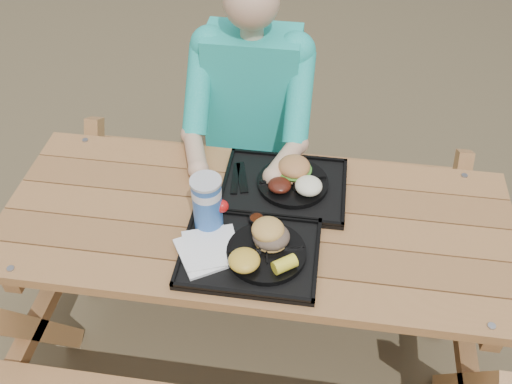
# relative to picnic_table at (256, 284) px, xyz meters

# --- Properties ---
(ground) EXTENTS (60.00, 60.00, 0.00)m
(ground) POSITION_rel_picnic_table_xyz_m (0.00, 0.00, -0.38)
(ground) COLOR #999999
(ground) RESTS_ON ground
(picnic_table) EXTENTS (1.80, 1.49, 0.75)m
(picnic_table) POSITION_rel_picnic_table_xyz_m (0.00, 0.00, 0.00)
(picnic_table) COLOR #999999
(picnic_table) RESTS_ON ground
(tray_near) EXTENTS (0.45, 0.35, 0.02)m
(tray_near) POSITION_rel_picnic_table_xyz_m (0.00, -0.17, 0.39)
(tray_near) COLOR black
(tray_near) RESTS_ON picnic_table
(tray_far) EXTENTS (0.45, 0.35, 0.02)m
(tray_far) POSITION_rel_picnic_table_xyz_m (0.08, 0.16, 0.39)
(tray_far) COLOR black
(tray_far) RESTS_ON picnic_table
(plate_near) EXTENTS (0.26, 0.26, 0.02)m
(plate_near) POSITION_rel_picnic_table_xyz_m (0.06, -0.17, 0.41)
(plate_near) COLOR black
(plate_near) RESTS_ON tray_near
(plate_far) EXTENTS (0.26, 0.26, 0.02)m
(plate_far) POSITION_rel_picnic_table_xyz_m (0.11, 0.17, 0.41)
(plate_far) COLOR black
(plate_far) RESTS_ON tray_far
(napkin_stack) EXTENTS (0.25, 0.25, 0.02)m
(napkin_stack) POSITION_rel_picnic_table_xyz_m (-0.13, -0.19, 0.41)
(napkin_stack) COLOR white
(napkin_stack) RESTS_ON tray_near
(soda_cup) EXTENTS (0.10, 0.10, 0.20)m
(soda_cup) POSITION_rel_picnic_table_xyz_m (-0.15, -0.07, 0.49)
(soda_cup) COLOR #154BA4
(soda_cup) RESTS_ON tray_near
(condiment_bbq) EXTENTS (0.05, 0.05, 0.03)m
(condiment_bbq) POSITION_rel_picnic_table_xyz_m (0.01, -0.04, 0.41)
(condiment_bbq) COLOR black
(condiment_bbq) RESTS_ON tray_near
(condiment_mustard) EXTENTS (0.05, 0.05, 0.03)m
(condiment_mustard) POSITION_rel_picnic_table_xyz_m (0.05, -0.05, 0.41)
(condiment_mustard) COLOR yellow
(condiment_mustard) RESTS_ON tray_near
(sandwich) EXTENTS (0.11, 0.11, 0.12)m
(sandwich) POSITION_rel_picnic_table_xyz_m (0.07, -0.13, 0.47)
(sandwich) COLOR gold
(sandwich) RESTS_ON plate_near
(mac_cheese) EXTENTS (0.10, 0.10, 0.05)m
(mac_cheese) POSITION_rel_picnic_table_xyz_m (-0.00, -0.24, 0.44)
(mac_cheese) COLOR gold
(mac_cheese) RESTS_ON plate_near
(corn_cob) EXTENTS (0.11, 0.11, 0.04)m
(corn_cob) POSITION_rel_picnic_table_xyz_m (0.12, -0.24, 0.44)
(corn_cob) COLOR yellow
(corn_cob) RESTS_ON plate_near
(cutlery_far) EXTENTS (0.07, 0.17, 0.01)m
(cutlery_far) POSITION_rel_picnic_table_xyz_m (-0.08, 0.18, 0.40)
(cutlery_far) COLOR black
(cutlery_far) RESTS_ON tray_far
(burger) EXTENTS (0.12, 0.12, 0.11)m
(burger) POSITION_rel_picnic_table_xyz_m (0.11, 0.21, 0.47)
(burger) COLOR #B97641
(burger) RESTS_ON plate_far
(baked_beans) EXTENTS (0.08, 0.08, 0.04)m
(baked_beans) POSITION_rel_picnic_table_xyz_m (0.07, 0.12, 0.43)
(baked_beans) COLOR #45160D
(baked_beans) RESTS_ON plate_far
(potato_salad) EXTENTS (0.10, 0.10, 0.05)m
(potato_salad) POSITION_rel_picnic_table_xyz_m (0.17, 0.12, 0.44)
(potato_salad) COLOR white
(potato_salad) RESTS_ON plate_far
(diner) EXTENTS (0.48, 0.84, 1.28)m
(diner) POSITION_rel_picnic_table_xyz_m (-0.10, 0.60, 0.27)
(diner) COLOR #17A594
(diner) RESTS_ON ground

